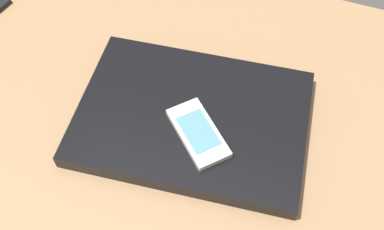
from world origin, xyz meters
The scene contains 3 objects.
desk_surface centered at (0.00, 0.00, 1.50)cm, with size 120.00×80.00×3.00cm, color #9E7751.
laptop_closed centered at (-6.93, -4.21, 4.26)cm, with size 34.23×24.30×2.51cm, color black.
cell_phone_on_laptop centered at (-9.09, -0.91, 6.05)cm, with size 11.48×11.20×1.15cm.
Camera 1 is at (-20.28, 31.79, 61.04)cm, focal length 42.30 mm.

